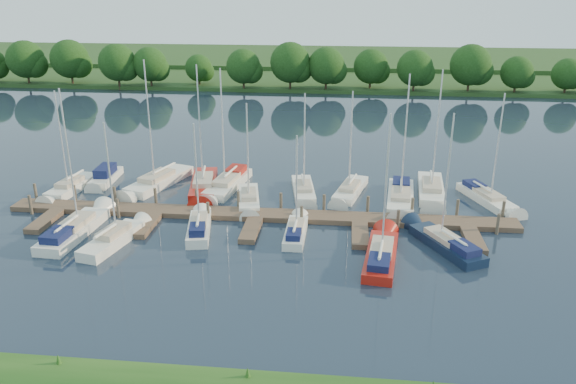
# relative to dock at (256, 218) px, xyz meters

# --- Properties ---
(ground) EXTENTS (260.00, 260.00, 0.00)m
(ground) POSITION_rel_dock_xyz_m (0.00, -7.31, -0.20)
(ground) COLOR #192132
(ground) RESTS_ON ground
(dock) EXTENTS (40.00, 6.00, 0.40)m
(dock) POSITION_rel_dock_xyz_m (0.00, 0.00, 0.00)
(dock) COLOR #4B362A
(dock) RESTS_ON ground
(mooring_pilings) EXTENTS (38.24, 2.84, 2.00)m
(mooring_pilings) POSITION_rel_dock_xyz_m (0.00, 1.13, 0.40)
(mooring_pilings) COLOR #473D33
(mooring_pilings) RESTS_ON ground
(far_shore) EXTENTS (180.00, 30.00, 0.60)m
(far_shore) POSITION_rel_dock_xyz_m (0.00, 67.69, 0.10)
(far_shore) COLOR #224319
(far_shore) RESTS_ON ground
(distant_hill) EXTENTS (220.00, 40.00, 1.40)m
(distant_hill) POSITION_rel_dock_xyz_m (0.00, 92.69, 0.50)
(distant_hill) COLOR #2D4C21
(distant_hill) RESTS_ON ground
(treeline) EXTENTS (147.83, 10.12, 8.27)m
(treeline) POSITION_rel_dock_xyz_m (-2.02, 55.00, 3.96)
(treeline) COLOR #38281C
(treeline) RESTS_ON ground
(sailboat_n_0) EXTENTS (2.42, 7.30, 9.39)m
(sailboat_n_0) POSITION_rel_dock_xyz_m (-17.29, 4.58, 0.08)
(sailboat_n_0) COLOR white
(sailboat_n_0) RESTS_ON ground
(motorboat) EXTENTS (1.93, 5.80, 1.81)m
(motorboat) POSITION_rel_dock_xyz_m (-15.26, 7.36, 0.17)
(motorboat) COLOR white
(motorboat) RESTS_ON ground
(sailboat_n_2) EXTENTS (4.48, 9.24, 11.77)m
(sailboat_n_2) POSITION_rel_dock_xyz_m (-10.14, 6.66, 0.08)
(sailboat_n_2) COLOR white
(sailboat_n_2) RESTS_ON ground
(sailboat_n_3) EXTENTS (3.50, 9.12, 11.47)m
(sailboat_n_3) POSITION_rel_dock_xyz_m (-5.71, 6.20, 0.08)
(sailboat_n_3) COLOR #AC190F
(sailboat_n_3) RESTS_ON ground
(sailboat_n_4) EXTENTS (3.23, 8.84, 11.16)m
(sailboat_n_4) POSITION_rel_dock_xyz_m (-3.70, 6.72, 0.13)
(sailboat_n_4) COLOR white
(sailboat_n_4) RESTS_ON ground
(sailboat_n_5) EXTENTS (2.70, 6.96, 8.91)m
(sailboat_n_5) POSITION_rel_dock_xyz_m (-1.12, 3.34, 0.07)
(sailboat_n_5) COLOR white
(sailboat_n_5) RESTS_ON ground
(sailboat_n_6) EXTENTS (2.65, 7.34, 9.22)m
(sailboat_n_6) POSITION_rel_dock_xyz_m (3.25, 6.01, 0.07)
(sailboat_n_6) COLOR white
(sailboat_n_6) RESTS_ON ground
(sailboat_n_7) EXTENTS (3.22, 7.45, 9.40)m
(sailboat_n_7) POSITION_rel_dock_xyz_m (7.20, 6.41, 0.07)
(sailboat_n_7) COLOR white
(sailboat_n_7) RESTS_ON ground
(sailboat_n_8) EXTENTS (2.79, 8.92, 11.13)m
(sailboat_n_8) POSITION_rel_dock_xyz_m (11.47, 5.14, 0.11)
(sailboat_n_8) COLOR white
(sailboat_n_8) RESTS_ON ground
(sailboat_n_9) EXTENTS (2.77, 8.89, 11.23)m
(sailboat_n_9) POSITION_rel_dock_xyz_m (14.25, 7.09, 0.08)
(sailboat_n_9) COLOR white
(sailboat_n_9) RESTS_ON ground
(sailboat_n_10) EXTENTS (4.00, 7.53, 9.60)m
(sailboat_n_10) POSITION_rel_dock_xyz_m (18.76, 5.84, 0.11)
(sailboat_n_10) COLOR white
(sailboat_n_10) RESTS_ON ground
(sailboat_s_0) EXTENTS (2.49, 8.71, 11.05)m
(sailboat_s_0) POSITION_rel_dock_xyz_m (-12.77, -3.82, 0.13)
(sailboat_s_0) COLOR white
(sailboat_s_0) RESTS_ON ground
(sailboat_s_1) EXTENTS (2.90, 7.02, 9.17)m
(sailboat_s_1) POSITION_rel_dock_xyz_m (-9.28, -5.09, 0.09)
(sailboat_s_1) COLOR white
(sailboat_s_1) RESTS_ON ground
(sailboat_s_2) EXTENTS (2.55, 6.56, 8.56)m
(sailboat_s_2) POSITION_rel_dock_xyz_m (-3.81, -2.61, 0.14)
(sailboat_s_2) COLOR white
(sailboat_s_2) RESTS_ON ground
(sailboat_s_3) EXTENTS (1.45, 5.96, 7.76)m
(sailboat_s_3) POSITION_rel_dock_xyz_m (3.35, -2.44, 0.11)
(sailboat_s_3) COLOR white
(sailboat_s_3) RESTS_ON ground
(sailboat_s_4) EXTENTS (2.75, 8.11, 10.18)m
(sailboat_s_4) POSITION_rel_dock_xyz_m (9.36, -5.48, 0.11)
(sailboat_s_4) COLOR #AC190F
(sailboat_s_4) RESTS_ON ground
(sailboat_s_5) EXTENTS (4.84, 7.38, 9.81)m
(sailboat_s_5) POSITION_rel_dock_xyz_m (13.80, -3.29, 0.12)
(sailboat_s_5) COLOR #0F1B32
(sailboat_s_5) RESTS_ON ground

